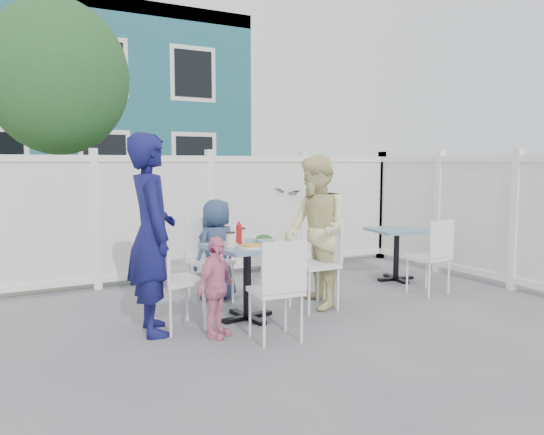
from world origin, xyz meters
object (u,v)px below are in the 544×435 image
spare_table (397,240)px  man (152,234)px  chair_right (321,255)px  chair_near (279,283)px  main_table (247,262)px  chair_back (207,253)px  chair_left (170,272)px  toddler (216,287)px  boy (217,250)px  woman (316,231)px

spare_table → man: 3.41m
chair_right → chair_near: chair_right is taller
spare_table → chair_near: 2.83m
main_table → chair_back: size_ratio=0.85×
chair_near → chair_left: bearing=137.9°
toddler → boy: bearing=30.9°
spare_table → chair_left: size_ratio=0.79×
chair_right → man: 1.79m
woman → main_table: bearing=-75.0°
chair_near → boy: 1.57m
main_table → chair_back: chair_back is taller
man → woman: (1.73, 0.00, -0.09)m
chair_back → boy: size_ratio=0.82×
boy → toddler: bearing=47.9°
chair_near → boy: boy is taller
chair_back → boy: bearing=168.0°
woman → toddler: bearing=-61.5°
chair_right → chair_back: chair_right is taller
spare_table → chair_back: 2.52m
chair_right → boy: 1.16m
spare_table → main_table: bearing=-165.9°
chair_left → chair_back: bearing=133.4°
woman → spare_table: bearing=120.6°
spare_table → chair_left: (-3.19, -0.59, 0.02)m
chair_back → chair_left: bearing=44.5°
chair_left → chair_back: (0.68, 0.82, -0.00)m
chair_left → chair_back: chair_left is taller
boy → chair_left: bearing=26.9°
chair_right → woman: size_ratio=0.60×
spare_table → chair_near: chair_near is taller
chair_left → boy: boy is taller
chair_near → man: bearing=142.9°
boy → woman: bearing=116.5°
chair_near → spare_table: bearing=33.8°
main_table → spare_table: 2.51m
chair_right → chair_left: bearing=89.1°
main_table → chair_near: 0.74m
spare_table → woman: 1.73m
main_table → chair_left: (-0.75, 0.02, -0.03)m
spare_table → toddler: (-2.90, -0.96, -0.07)m
chair_near → chair_right: bearing=44.2°
main_table → chair_left: size_ratio=0.85×
chair_left → man: size_ratio=0.52×
spare_table → boy: 2.41m
main_table → woman: 0.86m
main_table → boy: bearing=87.5°
man → toddler: bearing=-126.0°
main_table → toddler: 0.60m
chair_right → chair_near: size_ratio=1.09×
spare_table → chair_right: size_ratio=0.76×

